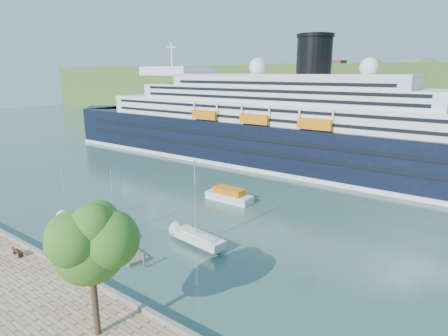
% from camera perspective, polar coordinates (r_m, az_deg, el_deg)
% --- Properties ---
extents(ground, '(400.00, 400.00, 0.00)m').
position_cam_1_polar(ground, '(48.17, -25.54, -12.84)').
color(ground, '#30564F').
rests_on(ground, ground).
extents(far_hillside, '(400.00, 50.00, 24.00)m').
position_cam_1_polar(far_hillside, '(168.52, 23.62, 10.20)').
color(far_hillside, '#355923').
rests_on(far_hillside, ground).
extents(quay_coping, '(220.00, 0.50, 0.30)m').
position_cam_1_polar(quay_coping, '(47.61, -25.91, -11.67)').
color(quay_coping, slate).
rests_on(quay_coping, promenade).
extents(cruise_ship, '(127.29, 19.94, 28.54)m').
position_cam_1_polar(cruise_ship, '(88.52, 5.10, 10.05)').
color(cruise_ship, black).
rests_on(cruise_ship, ground).
extents(park_bench, '(1.70, 0.79, 1.06)m').
position_cam_1_polar(park_bench, '(48.53, -28.89, -11.05)').
color(park_bench, '#412012').
rests_on(park_bench, promenade).
extents(promenade_tree, '(7.20, 7.20, 11.93)m').
position_cam_1_polar(promenade_tree, '(30.46, -19.56, -13.74)').
color(promenade_tree, '#2C5D18').
rests_on(promenade_tree, promenade).
extents(floating_pontoon, '(19.95, 6.76, 0.44)m').
position_cam_1_polar(floating_pontoon, '(52.50, -17.96, -9.55)').
color(floating_pontoon, slate).
rests_on(floating_pontoon, ground).
extents(sailboat_white_near, '(6.72, 3.73, 8.37)m').
position_cam_1_polar(sailboat_white_near, '(54.76, -22.95, -4.56)').
color(sailboat_white_near, silver).
rests_on(sailboat_white_near, ground).
extents(sailboat_red, '(6.68, 4.43, 8.44)m').
position_cam_1_polar(sailboat_red, '(50.61, -16.44, -5.47)').
color(sailboat_red, maroon).
rests_on(sailboat_red, ground).
extents(sailboat_white_far, '(8.27, 3.09, 10.43)m').
position_cam_1_polar(sailboat_white_far, '(45.28, -3.89, -5.91)').
color(sailboat_white_far, silver).
rests_on(sailboat_white_far, ground).
extents(tender_launch, '(8.20, 2.86, 2.26)m').
position_cam_1_polar(tender_launch, '(62.50, 0.77, -4.05)').
color(tender_launch, orange).
rests_on(tender_launch, ground).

